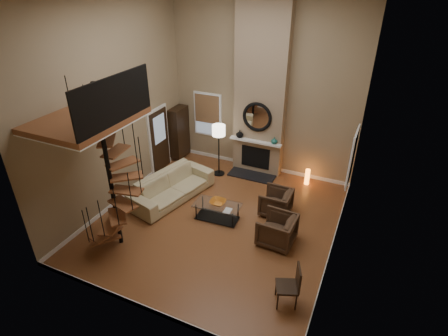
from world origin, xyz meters
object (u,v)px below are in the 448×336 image
at_px(sofa, 172,186).
at_px(coffee_table, 217,210).
at_px(hutch, 179,132).
at_px(accent_lamp, 307,177).
at_px(side_chair, 292,284).
at_px(armchair_far, 280,231).
at_px(armchair_near, 278,203).
at_px(floor_lamp, 219,134).

distance_m(sofa, coffee_table, 1.68).
relative_size(hutch, sofa, 0.68).
relative_size(sofa, accent_lamp, 5.02).
bearing_deg(side_chair, armchair_far, 113.55).
distance_m(armchair_near, coffee_table, 1.68).
xyz_separation_m(hutch, coffee_table, (2.77, -2.76, -0.67)).
bearing_deg(floor_lamp, armchair_near, -28.70).
bearing_deg(accent_lamp, armchair_near, -100.79).
height_order(sofa, armchair_far, sofa).
height_order(sofa, coffee_table, sofa).
bearing_deg(coffee_table, armchair_far, -7.59).
xyz_separation_m(floor_lamp, side_chair, (3.53, -4.15, -0.89)).
relative_size(armchair_far, coffee_table, 0.67).
xyz_separation_m(hutch, floor_lamp, (1.78, -0.54, 0.46)).
bearing_deg(accent_lamp, coffee_table, -122.66).
height_order(floor_lamp, side_chair, floor_lamp).
bearing_deg(sofa, floor_lamp, -5.55).
bearing_deg(armchair_near, sofa, -80.63).
bearing_deg(side_chair, accent_lamp, 99.14).
xyz_separation_m(hutch, sofa, (1.14, -2.37, -0.55)).
height_order(sofa, side_chair, side_chair).
bearing_deg(armchair_near, accent_lamp, 169.17).
height_order(hutch, sofa, hutch).
distance_m(sofa, armchair_far, 3.49).
bearing_deg(side_chair, armchair_near, 111.61).
distance_m(accent_lamp, side_chair, 4.78).
bearing_deg(sofa, hutch, 39.43).
bearing_deg(armchair_far, hutch, -120.76).
relative_size(hutch, armchair_near, 2.20).
relative_size(accent_lamp, side_chair, 0.55).
bearing_deg(sofa, armchair_near, -66.86).
distance_m(armchair_near, floor_lamp, 2.95).
relative_size(floor_lamp, accent_lamp, 3.30).
bearing_deg(armchair_far, floor_lamp, -128.83).
relative_size(sofa, coffee_table, 2.04).
bearing_deg(armchair_near, coffee_table, -57.93).
xyz_separation_m(sofa, floor_lamp, (0.64, 1.83, 1.02)).
bearing_deg(accent_lamp, armchair_far, -89.58).
relative_size(sofa, armchair_far, 3.03).
bearing_deg(accent_lamp, side_chair, -80.86).
bearing_deg(armchair_far, side_chair, 26.01).
xyz_separation_m(armchair_near, side_chair, (1.12, -2.82, 0.17)).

